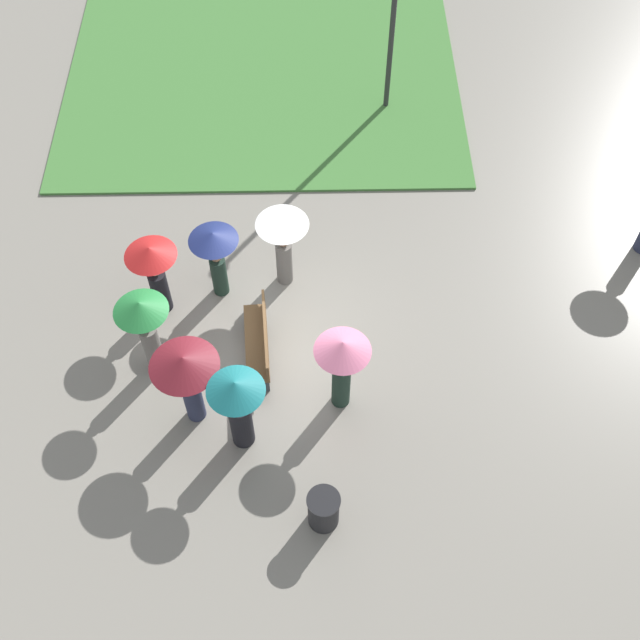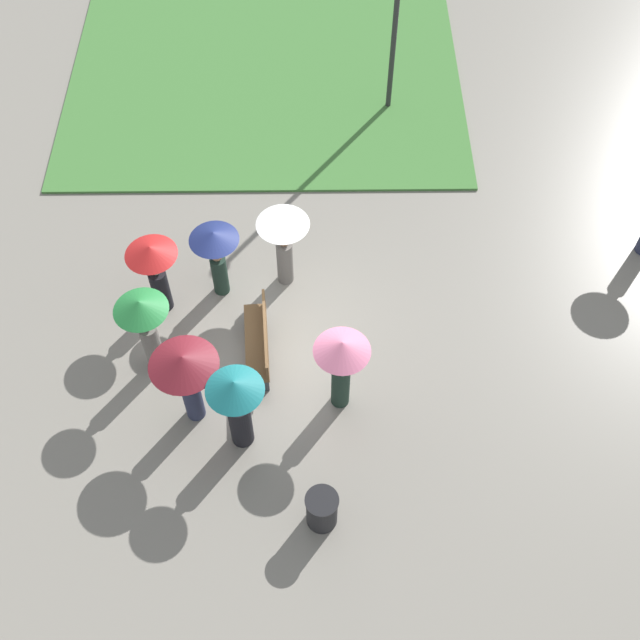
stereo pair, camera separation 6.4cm
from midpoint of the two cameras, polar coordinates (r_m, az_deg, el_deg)
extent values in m
plane|color=gray|center=(15.43, -3.28, -0.36)|extent=(90.00, 90.00, 0.00)
cube|color=#427A38|center=(20.33, -4.21, 16.51)|extent=(7.28, 9.47, 0.06)
cube|color=brown|center=(14.72, -4.66, -1.63)|extent=(1.73, 0.54, 0.05)
cube|color=brown|center=(14.51, -4.02, -1.04)|extent=(1.71, 0.17, 0.45)
cube|color=#383D42|center=(15.33, -4.72, 0.26)|extent=(0.11, 0.38, 0.40)
cube|color=#383D42|center=(14.52, -4.48, -4.59)|extent=(0.11, 0.38, 0.40)
cylinder|color=#2D2D30|center=(18.31, 5.09, 20.35)|extent=(0.12, 0.12, 4.58)
cylinder|color=#232326|center=(13.23, 0.11, -13.37)|extent=(0.51, 0.51, 0.80)
cylinder|color=black|center=(12.84, 0.11, -12.70)|extent=(0.55, 0.55, 0.03)
cylinder|color=slate|center=(15.67, -2.67, 4.12)|extent=(0.43, 0.43, 1.06)
sphere|color=brown|center=(15.17, -2.77, 5.65)|extent=(0.23, 0.23, 0.23)
cylinder|color=#4C4C4F|center=(14.95, -2.81, 6.36)|extent=(0.02, 0.02, 0.35)
cone|color=white|center=(14.75, -2.85, 7.07)|extent=(1.00, 1.00, 0.20)
cylinder|color=slate|center=(14.73, -11.93, -1.96)|extent=(0.43, 0.43, 1.19)
sphere|color=brown|center=(14.16, -12.41, -0.42)|extent=(0.21, 0.21, 0.21)
cylinder|color=#4C4C4F|center=(13.93, -12.61, 0.23)|extent=(0.02, 0.02, 0.35)
cone|color=#237A38|center=(13.70, -12.83, 0.92)|extent=(0.95, 0.95, 0.23)
cylinder|color=black|center=(15.56, -11.40, 2.06)|extent=(0.40, 0.40, 1.02)
sphere|color=beige|center=(15.08, -11.78, 3.44)|extent=(0.20, 0.20, 0.20)
cylinder|color=#4C4C4F|center=(14.87, -11.96, 4.10)|extent=(0.02, 0.02, 0.35)
cone|color=red|center=(14.66, -12.14, 4.78)|extent=(0.96, 0.96, 0.21)
cylinder|color=black|center=(13.75, -5.74, -7.33)|extent=(0.54, 0.54, 1.13)
sphere|color=tan|center=(13.17, -5.98, -5.99)|extent=(0.20, 0.20, 0.20)
cylinder|color=#4C4C4F|center=(12.93, -6.08, -5.40)|extent=(0.02, 0.02, 0.35)
cone|color=#197075|center=(12.67, -6.20, -4.73)|extent=(0.96, 0.96, 0.25)
cylinder|color=#282D47|center=(14.10, -9.14, -5.55)|extent=(0.46, 0.46, 1.10)
sphere|color=#997051|center=(13.55, -9.50, -4.21)|extent=(0.19, 0.19, 0.19)
cylinder|color=#4C4C4F|center=(13.32, -9.65, -3.62)|extent=(0.02, 0.02, 0.35)
cone|color=maroon|center=(13.07, -9.83, -2.94)|extent=(1.17, 1.17, 0.24)
cylinder|color=#1E3328|center=(15.64, -7.29, 3.16)|extent=(0.33, 0.33, 0.96)
sphere|color=#997051|center=(15.18, -7.52, 4.52)|extent=(0.22, 0.22, 0.22)
cylinder|color=#4C4C4F|center=(14.96, -7.64, 5.21)|extent=(0.02, 0.02, 0.35)
cone|color=navy|center=(14.76, -7.76, 5.89)|extent=(0.93, 0.93, 0.20)
cylinder|color=#1E3328|center=(14.06, 1.38, -4.62)|extent=(0.46, 0.46, 1.11)
sphere|color=beige|center=(13.50, 1.43, -3.22)|extent=(0.20, 0.20, 0.20)
cylinder|color=#4C4C4F|center=(13.27, 1.46, -2.60)|extent=(0.02, 0.02, 0.35)
cone|color=pink|center=(13.01, 1.49, -1.89)|extent=(0.96, 0.96, 0.25)
camera|label=1|loc=(0.03, -90.13, -0.18)|focal=45.00mm
camera|label=2|loc=(0.03, 89.87, 0.18)|focal=45.00mm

